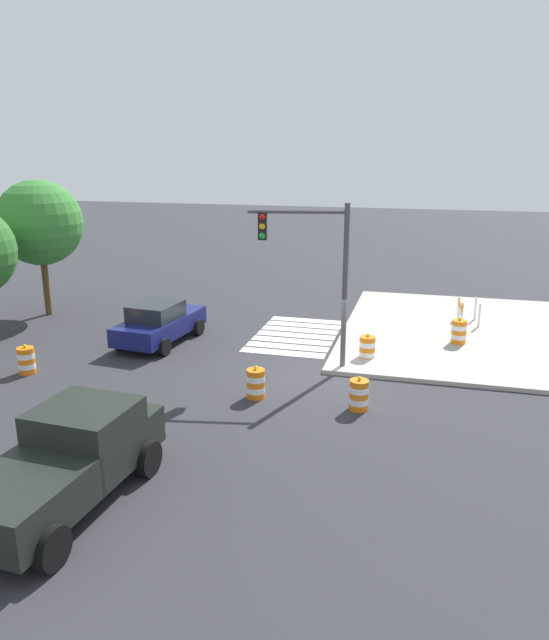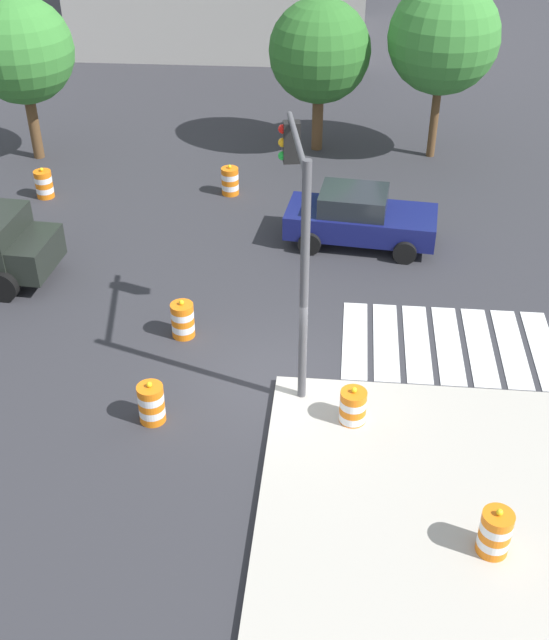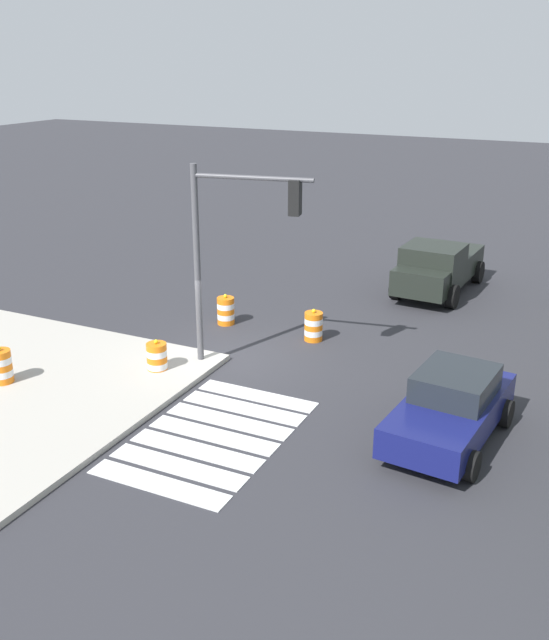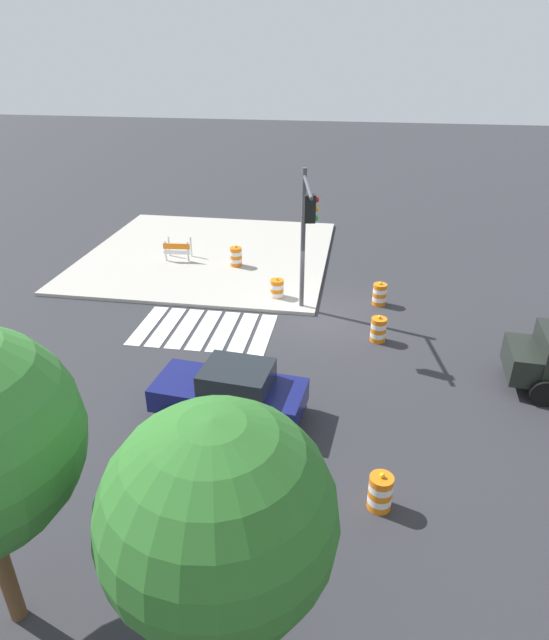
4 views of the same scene
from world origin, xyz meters
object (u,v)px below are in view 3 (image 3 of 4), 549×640
Objects in this scene: traffic_barrel_median_near at (313,326)px; traffic_barrel_median_far at (157,359)px; traffic_barrel_crosswalk_end at (226,311)px; pickup_truck at (437,268)px; sports_car at (451,407)px; traffic_barrel_on_sidewalk at (1,366)px; traffic_light_pole at (237,232)px.

traffic_barrel_median_near and traffic_barrel_median_far have the same top height.
pickup_truck is at bearing 139.04° from traffic_barrel_crosswalk_end.
sports_car reaches higher than traffic_barrel_on_sidewalk.
traffic_barrel_on_sidewalk is (6.64, -6.10, 0.15)m from traffic_barrel_median_near.
sports_car is 6.66m from traffic_barrel_median_near.
pickup_truck is 5.16× the size of traffic_barrel_crosswalk_end.
pickup_truck reaches higher than traffic_barrel_median_near.
traffic_barrel_median_far is at bearing -54.01° from traffic_light_pole.
traffic_barrel_crosswalk_end is at bearing -91.29° from traffic_barrel_median_near.
traffic_light_pole is (-3.81, 5.03, 3.31)m from traffic_barrel_on_sidewalk.
pickup_truck is 15.37m from traffic_barrel_on_sidewalk.
traffic_barrel_on_sidewalk is 7.12m from traffic_light_pole.
traffic_barrel_crosswalk_end is at bearing -144.67° from traffic_light_pole.
traffic_barrel_on_sidewalk reaches higher than traffic_barrel_median_near.
traffic_barrel_median_near is at bearing -129.30° from sports_car.
traffic_barrel_median_near is at bearing 88.71° from traffic_barrel_crosswalk_end.
traffic_barrel_crosswalk_end is 1.00× the size of traffic_barrel_on_sidewalk.
traffic_barrel_median_near is 4.59m from traffic_light_pole.
traffic_barrel_median_far is 4.13m from traffic_light_pole.
traffic_barrel_median_near is 9.02m from traffic_barrel_on_sidewalk.
traffic_light_pole is at bearing -102.56° from sports_car.
sports_car is at bearing 62.63° from traffic_barrel_crosswalk_end.
traffic_barrel_crosswalk_end is 1.00× the size of traffic_barrel_median_far.
pickup_truck is at bearing 159.94° from traffic_light_pole.
traffic_barrel_on_sidewalk is at bearing -52.84° from traffic_light_pole.
traffic_barrel_crosswalk_end is 4.24m from traffic_barrel_median_far.
traffic_barrel_crosswalk_end is 1.00× the size of traffic_barrel_median_near.
traffic_light_pole is (2.83, -1.07, 3.46)m from traffic_barrel_median_near.
traffic_light_pole is (-1.33, 1.83, 3.46)m from traffic_barrel_median_far.
sports_car is at bearing 102.17° from traffic_barrel_on_sidewalk.
traffic_barrel_median_far is 0.19× the size of traffic_light_pole.
traffic_light_pole reaches higher than traffic_barrel_median_near.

